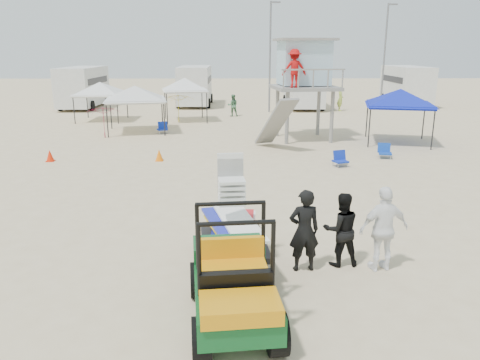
{
  "coord_description": "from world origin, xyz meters",
  "views": [
    {
      "loc": [
        0.37,
        -8.88,
        4.62
      ],
      "look_at": [
        0.5,
        3.0,
        1.3
      ],
      "focal_mm": 35.0,
      "sensor_mm": 36.0,
      "label": 1
    }
  ],
  "objects_px": {
    "lifeguard_tower": "(303,67)",
    "surf_trailer": "(233,226)",
    "man_left": "(304,231)",
    "utility_cart": "(232,274)",
    "canopy_blue": "(401,92)"
  },
  "relations": [
    {
      "from": "utility_cart",
      "to": "man_left",
      "type": "distance_m",
      "value": 2.54
    },
    {
      "from": "surf_trailer",
      "to": "canopy_blue",
      "type": "bearing_deg",
      "value": 59.17
    },
    {
      "from": "utility_cart",
      "to": "lifeguard_tower",
      "type": "xyz_separation_m",
      "value": [
        3.58,
        17.48,
        2.82
      ]
    },
    {
      "from": "surf_trailer",
      "to": "man_left",
      "type": "distance_m",
      "value": 1.55
    },
    {
      "from": "utility_cart",
      "to": "surf_trailer",
      "type": "relative_size",
      "value": 1.06
    },
    {
      "from": "lifeguard_tower",
      "to": "canopy_blue",
      "type": "relative_size",
      "value": 1.37
    },
    {
      "from": "man_left",
      "to": "canopy_blue",
      "type": "xyz_separation_m",
      "value": [
        6.81,
        14.25,
        1.68
      ]
    },
    {
      "from": "lifeguard_tower",
      "to": "surf_trailer",
      "type": "bearing_deg",
      "value": -103.3
    },
    {
      "from": "lifeguard_tower",
      "to": "canopy_blue",
      "type": "distance_m",
      "value": 5.03
    },
    {
      "from": "surf_trailer",
      "to": "lifeguard_tower",
      "type": "relative_size",
      "value": 0.52
    },
    {
      "from": "canopy_blue",
      "to": "surf_trailer",
      "type": "bearing_deg",
      "value": -120.83
    },
    {
      "from": "surf_trailer",
      "to": "lifeguard_tower",
      "type": "bearing_deg",
      "value": 76.7
    },
    {
      "from": "man_left",
      "to": "lifeguard_tower",
      "type": "xyz_separation_m",
      "value": [
        2.06,
        15.44,
        2.86
      ]
    },
    {
      "from": "utility_cart",
      "to": "canopy_blue",
      "type": "xyz_separation_m",
      "value": [
        8.33,
        16.28,
        1.64
      ]
    },
    {
      "from": "man_left",
      "to": "canopy_blue",
      "type": "bearing_deg",
      "value": -122.32
    }
  ]
}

